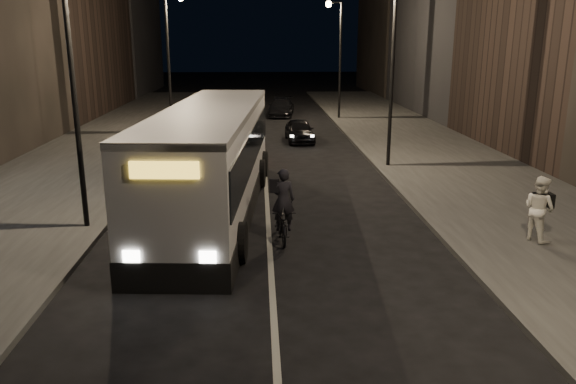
{
  "coord_description": "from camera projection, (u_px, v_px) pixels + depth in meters",
  "views": [
    {
      "loc": [
        -0.26,
        -12.72,
        5.71
      ],
      "look_at": [
        0.54,
        2.65,
        1.5
      ],
      "focal_mm": 35.0,
      "sensor_mm": 36.0,
      "label": 1
    }
  ],
  "objects": [
    {
      "name": "streetlight_left_far",
      "position": [
        172.0,
        45.0,
        33.28
      ],
      "size": [
        1.2,
        0.44,
        8.12
      ],
      "color": "black",
      "rests_on": "sidewalk_left"
    },
    {
      "name": "city_bus",
      "position": [
        212.0,
        156.0,
        18.81
      ],
      "size": [
        3.84,
        13.3,
        3.54
      ],
      "rotation": [
        0.0,
        0.0,
        -0.07
      ],
      "color": "silver",
      "rests_on": "ground"
    },
    {
      "name": "cyclist_on_bicycle",
      "position": [
        283.0,
        217.0,
        16.24
      ],
      "size": [
        0.74,
        1.94,
        2.2
      ],
      "rotation": [
        0.0,
        0.0,
        0.04
      ],
      "color": "black",
      "rests_on": "ground"
    },
    {
      "name": "car_far",
      "position": [
        281.0,
        107.0,
        42.94
      ],
      "size": [
        2.33,
        4.73,
        1.32
      ],
      "primitive_type": "imported",
      "rotation": [
        0.0,
        0.0,
        -0.11
      ],
      "color": "black",
      "rests_on": "ground"
    },
    {
      "name": "car_near",
      "position": [
        299.0,
        131.0,
        32.17
      ],
      "size": [
        1.66,
        3.79,
        1.27
      ],
      "primitive_type": "imported",
      "rotation": [
        0.0,
        0.0,
        0.04
      ],
      "color": "black",
      "rests_on": "ground"
    },
    {
      "name": "streetlight_right_mid",
      "position": [
        387.0,
        47.0,
        24.19
      ],
      "size": [
        1.2,
        0.44,
        8.12
      ],
      "color": "black",
      "rests_on": "sidewalk_right"
    },
    {
      "name": "streetlight_left_near",
      "position": [
        79.0,
        52.0,
        15.94
      ],
      "size": [
        1.2,
        0.44,
        8.12
      ],
      "color": "black",
      "rests_on": "sidewalk_left"
    },
    {
      "name": "pedestrian_woman",
      "position": [
        539.0,
        208.0,
        15.79
      ],
      "size": [
        1.02,
        1.12,
        1.87
      ],
      "primitive_type": "imported",
      "rotation": [
        0.0,
        0.0,
        1.98
      ],
      "color": "white",
      "rests_on": "sidewalk_right"
    },
    {
      "name": "ground",
      "position": [
        272.0,
        280.0,
        13.77
      ],
      "size": [
        180.0,
        180.0,
        0.0
      ],
      "primitive_type": "plane",
      "color": "black",
      "rests_on": "ground"
    },
    {
      "name": "sidewalk_left",
      "position": [
        87.0,
        161.0,
        26.81
      ],
      "size": [
        7.0,
        70.0,
        0.16
      ],
      "primitive_type": "cube",
      "color": "#333431",
      "rests_on": "ground"
    },
    {
      "name": "car_mid",
      "position": [
        219.0,
        112.0,
        39.25
      ],
      "size": [
        1.97,
        4.75,
        1.53
      ],
      "primitive_type": "imported",
      "rotation": [
        0.0,
        0.0,
        3.22
      ],
      "color": "#37373A",
      "rests_on": "ground"
    },
    {
      "name": "sidewalk_right",
      "position": [
        437.0,
        157.0,
        27.67
      ],
      "size": [
        7.0,
        70.0,
        0.16
      ],
      "primitive_type": "cube",
      "color": "#333431",
      "rests_on": "ground"
    },
    {
      "name": "streetlight_right_far",
      "position": [
        337.0,
        44.0,
        39.6
      ],
      "size": [
        1.2,
        0.44,
        8.12
      ],
      "color": "black",
      "rests_on": "sidewalk_right"
    }
  ]
}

